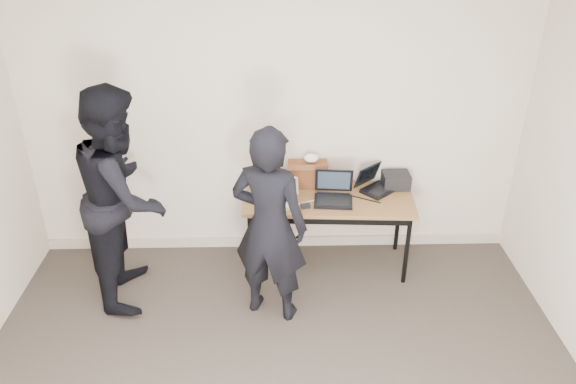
{
  "coord_description": "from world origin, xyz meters",
  "views": [
    {
      "loc": [
        0.0,
        -2.44,
        3.15
      ],
      "look_at": [
        0.1,
        1.6,
        0.95
      ],
      "focal_mm": 35.0,
      "sensor_mm": 36.0,
      "label": 1
    }
  ],
  "objects_px": {
    "desk": "(329,204)",
    "equipment_box": "(396,180)",
    "laptop_center": "(333,194)",
    "laptop_right": "(375,185)",
    "person_typist": "(270,226)",
    "laptop_beige": "(280,196)",
    "person_observer": "(123,196)",
    "leather_satchel": "(308,174)"
  },
  "relations": [
    {
      "from": "desk",
      "to": "equipment_box",
      "type": "distance_m",
      "value": 0.67
    },
    {
      "from": "laptop_center",
      "to": "laptop_right",
      "type": "distance_m",
      "value": 0.43
    },
    {
      "from": "laptop_center",
      "to": "person_typist",
      "type": "relative_size",
      "value": 0.22
    },
    {
      "from": "laptop_right",
      "to": "person_typist",
      "type": "distance_m",
      "value": 1.24
    },
    {
      "from": "laptop_beige",
      "to": "person_typist",
      "type": "height_order",
      "value": "person_typist"
    },
    {
      "from": "equipment_box",
      "to": "person_observer",
      "type": "relative_size",
      "value": 0.13
    },
    {
      "from": "equipment_box",
      "to": "person_typist",
      "type": "bearing_deg",
      "value": -144.01
    },
    {
      "from": "leather_satchel",
      "to": "laptop_right",
      "type": "bearing_deg",
      "value": -6.46
    },
    {
      "from": "leather_satchel",
      "to": "equipment_box",
      "type": "bearing_deg",
      "value": -1.6
    },
    {
      "from": "desk",
      "to": "laptop_beige",
      "type": "distance_m",
      "value": 0.45
    },
    {
      "from": "person_observer",
      "to": "leather_satchel",
      "type": "bearing_deg",
      "value": -75.09
    },
    {
      "from": "equipment_box",
      "to": "person_typist",
      "type": "height_order",
      "value": "person_typist"
    },
    {
      "from": "laptop_beige",
      "to": "equipment_box",
      "type": "height_order",
      "value": "laptop_beige"
    },
    {
      "from": "laptop_center",
      "to": "equipment_box",
      "type": "relative_size",
      "value": 1.51
    },
    {
      "from": "laptop_beige",
      "to": "equipment_box",
      "type": "distance_m",
      "value": 1.09
    },
    {
      "from": "laptop_beige",
      "to": "laptop_right",
      "type": "bearing_deg",
      "value": 34.97
    },
    {
      "from": "leather_satchel",
      "to": "laptop_center",
      "type": "bearing_deg",
      "value": -49.27
    },
    {
      "from": "laptop_beige",
      "to": "laptop_right",
      "type": "relative_size",
      "value": 0.85
    },
    {
      "from": "laptop_beige",
      "to": "laptop_right",
      "type": "distance_m",
      "value": 0.89
    },
    {
      "from": "laptop_beige",
      "to": "person_typist",
      "type": "relative_size",
      "value": 0.21
    },
    {
      "from": "laptop_beige",
      "to": "equipment_box",
      "type": "xyz_separation_m",
      "value": [
        1.07,
        0.24,
        0.03
      ]
    },
    {
      "from": "person_typist",
      "to": "equipment_box",
      "type": "bearing_deg",
      "value": -124.44
    },
    {
      "from": "laptop_beige",
      "to": "person_observer",
      "type": "relative_size",
      "value": 0.19
    },
    {
      "from": "desk",
      "to": "person_observer",
      "type": "distance_m",
      "value": 1.77
    },
    {
      "from": "leather_satchel",
      "to": "person_typist",
      "type": "height_order",
      "value": "person_typist"
    },
    {
      "from": "laptop_center",
      "to": "laptop_beige",
      "type": "bearing_deg",
      "value": -172.47
    },
    {
      "from": "laptop_right",
      "to": "person_observer",
      "type": "xyz_separation_m",
      "value": [
        -2.15,
        -0.46,
        0.17
      ]
    },
    {
      "from": "laptop_beige",
      "to": "person_typist",
      "type": "xyz_separation_m",
      "value": [
        -0.09,
        -0.6,
        0.07
      ]
    },
    {
      "from": "laptop_center",
      "to": "leather_satchel",
      "type": "bearing_deg",
      "value": 135.79
    },
    {
      "from": "leather_satchel",
      "to": "person_observer",
      "type": "bearing_deg",
      "value": -159.73
    },
    {
      "from": "desk",
      "to": "laptop_center",
      "type": "relative_size",
      "value": 4.21
    },
    {
      "from": "laptop_right",
      "to": "laptop_center",
      "type": "bearing_deg",
      "value": 162.15
    },
    {
      "from": "desk",
      "to": "person_observer",
      "type": "relative_size",
      "value": 0.82
    },
    {
      "from": "laptop_center",
      "to": "person_observer",
      "type": "height_order",
      "value": "person_observer"
    },
    {
      "from": "desk",
      "to": "equipment_box",
      "type": "relative_size",
      "value": 6.34
    },
    {
      "from": "equipment_box",
      "to": "person_typist",
      "type": "distance_m",
      "value": 1.43
    },
    {
      "from": "desk",
      "to": "leather_satchel",
      "type": "height_order",
      "value": "leather_satchel"
    },
    {
      "from": "person_observer",
      "to": "person_typist",
      "type": "bearing_deg",
      "value": -109.92
    },
    {
      "from": "equipment_box",
      "to": "person_observer",
      "type": "bearing_deg",
      "value": -167.85
    },
    {
      "from": "equipment_box",
      "to": "laptop_beige",
      "type": "bearing_deg",
      "value": -167.58
    },
    {
      "from": "laptop_beige",
      "to": "person_observer",
      "type": "distance_m",
      "value": 1.33
    },
    {
      "from": "leather_satchel",
      "to": "person_typist",
      "type": "distance_m",
      "value": 0.94
    }
  ]
}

